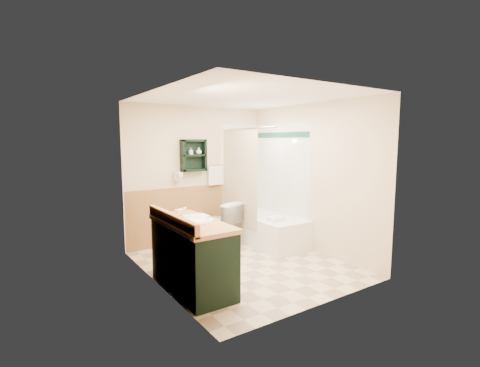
# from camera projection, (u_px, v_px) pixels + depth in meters

# --- Properties ---
(floor) EXTENTS (3.00, 3.00, 0.00)m
(floor) POSITION_uv_depth(u_px,v_px,m) (244.00, 264.00, 5.08)
(floor) COLOR beige
(floor) RESTS_ON ground
(back_wall) EXTENTS (2.60, 0.04, 2.40)m
(back_wall) POSITION_uv_depth(u_px,v_px,m) (196.00, 175.00, 6.19)
(back_wall) COLOR #F8E4C2
(back_wall) RESTS_ON ground
(left_wall) EXTENTS (0.04, 3.00, 2.40)m
(left_wall) POSITION_uv_depth(u_px,v_px,m) (155.00, 191.00, 4.21)
(left_wall) COLOR #F8E4C2
(left_wall) RESTS_ON ground
(right_wall) EXTENTS (0.04, 3.00, 2.40)m
(right_wall) POSITION_uv_depth(u_px,v_px,m) (311.00, 178.00, 5.66)
(right_wall) COLOR #F8E4C2
(right_wall) RESTS_ON ground
(ceiling) EXTENTS (2.60, 3.00, 0.04)m
(ceiling) POSITION_uv_depth(u_px,v_px,m) (245.00, 96.00, 4.78)
(ceiling) COLOR white
(ceiling) RESTS_ON back_wall
(wainscot_left) EXTENTS (2.98, 2.98, 1.00)m
(wainscot_left) POSITION_uv_depth(u_px,v_px,m) (159.00, 246.00, 4.31)
(wainscot_left) COLOR #B38648
(wainscot_left) RESTS_ON left_wall
(wainscot_back) EXTENTS (2.58, 2.58, 1.00)m
(wainscot_back) POSITION_uv_depth(u_px,v_px,m) (198.00, 213.00, 6.25)
(wainscot_back) COLOR #B38648
(wainscot_back) RESTS_ON back_wall
(mirror_frame) EXTENTS (1.30, 1.30, 1.00)m
(mirror_frame) POSITION_uv_depth(u_px,v_px,m) (176.00, 169.00, 3.74)
(mirror_frame) COLOR brown
(mirror_frame) RESTS_ON left_wall
(mirror_glass) EXTENTS (1.20, 1.20, 0.90)m
(mirror_glass) POSITION_uv_depth(u_px,v_px,m) (177.00, 169.00, 3.75)
(mirror_glass) COLOR white
(mirror_glass) RESTS_ON left_wall
(tile_right) EXTENTS (1.50, 1.50, 2.10)m
(tile_right) POSITION_uv_depth(u_px,v_px,m) (279.00, 182.00, 6.28)
(tile_right) COLOR white
(tile_right) RESTS_ON right_wall
(tile_back) EXTENTS (0.95, 0.95, 2.10)m
(tile_back) POSITION_uv_depth(u_px,v_px,m) (245.00, 180.00, 6.74)
(tile_back) COLOR white
(tile_back) RESTS_ON back_wall
(tile_accent) EXTENTS (1.50, 1.50, 0.10)m
(tile_accent) POSITION_uv_depth(u_px,v_px,m) (279.00, 135.00, 6.17)
(tile_accent) COLOR #144631
(tile_accent) RESTS_ON right_wall
(wall_shelf) EXTENTS (0.45, 0.15, 0.55)m
(wall_shelf) POSITION_uv_depth(u_px,v_px,m) (194.00, 155.00, 6.00)
(wall_shelf) COLOR black
(wall_shelf) RESTS_ON back_wall
(hair_dryer) EXTENTS (0.10, 0.24, 0.18)m
(hair_dryer) POSITION_uv_depth(u_px,v_px,m) (177.00, 176.00, 5.89)
(hair_dryer) COLOR silver
(hair_dryer) RESTS_ON back_wall
(towel_bar) EXTENTS (0.40, 0.06, 0.40)m
(towel_bar) POSITION_uv_depth(u_px,v_px,m) (215.00, 166.00, 6.31)
(towel_bar) COLOR white
(towel_bar) RESTS_ON back_wall
(curtain_rod) EXTENTS (0.03, 1.60, 0.03)m
(curtain_rod) POSITION_uv_depth(u_px,v_px,m) (245.00, 129.00, 5.75)
(curtain_rod) COLOR silver
(curtain_rod) RESTS_ON back_wall
(shower_curtain) EXTENTS (1.05, 1.05, 1.70)m
(shower_curtain) POSITION_uv_depth(u_px,v_px,m) (239.00, 179.00, 6.00)
(shower_curtain) COLOR beige
(shower_curtain) RESTS_ON curtain_rod
(vanity) EXTENTS (0.59, 1.33, 0.84)m
(vanity) POSITION_uv_depth(u_px,v_px,m) (192.00, 255.00, 4.21)
(vanity) COLOR black
(vanity) RESTS_ON ground
(bathtub) EXTENTS (0.74, 1.50, 0.49)m
(bathtub) POSITION_uv_depth(u_px,v_px,m) (267.00, 230.00, 6.09)
(bathtub) COLOR white
(bathtub) RESTS_ON ground
(toilet) EXTENTS (0.66, 0.87, 0.76)m
(toilet) POSITION_uv_depth(u_px,v_px,m) (219.00, 224.00, 5.99)
(toilet) COLOR white
(toilet) RESTS_ON ground
(counter_towel) EXTENTS (0.29, 0.22, 0.04)m
(counter_towel) POSITION_uv_depth(u_px,v_px,m) (196.00, 217.00, 4.28)
(counter_towel) COLOR white
(counter_towel) RESTS_ON vanity
(vanity_book) EXTENTS (0.16, 0.07, 0.22)m
(vanity_book) POSITION_uv_depth(u_px,v_px,m) (171.00, 211.00, 4.25)
(vanity_book) COLOR black
(vanity_book) RESTS_ON vanity
(tub_towel) EXTENTS (0.24, 0.20, 0.07)m
(tub_towel) POSITION_uv_depth(u_px,v_px,m) (276.00, 219.00, 5.68)
(tub_towel) COLOR white
(tub_towel) RESTS_ON bathtub
(soap_bottle_a) EXTENTS (0.07, 0.12, 0.05)m
(soap_bottle_a) POSITION_uv_depth(u_px,v_px,m) (191.00, 153.00, 5.96)
(soap_bottle_a) COLOR white
(soap_bottle_a) RESTS_ON wall_shelf
(soap_bottle_b) EXTENTS (0.13, 0.15, 0.09)m
(soap_bottle_b) POSITION_uv_depth(u_px,v_px,m) (199.00, 152.00, 6.04)
(soap_bottle_b) COLOR white
(soap_bottle_b) RESTS_ON wall_shelf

